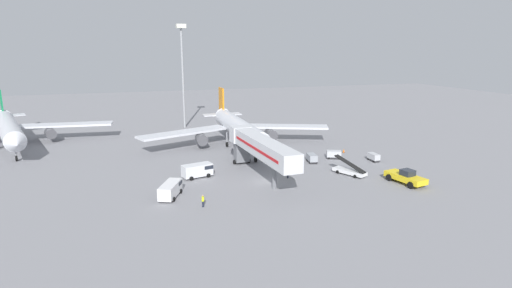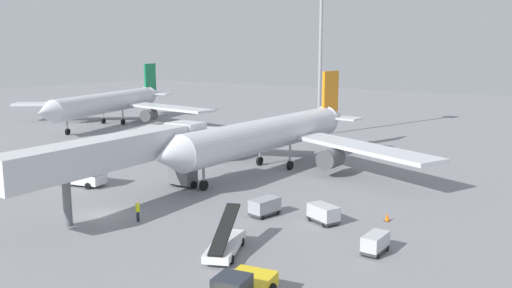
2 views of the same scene
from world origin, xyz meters
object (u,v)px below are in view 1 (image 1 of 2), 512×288
object	(u,v)px
service_van_far_left	(171,189)
service_van_rear_right	(198,170)
airplane_at_gate	(237,127)
safety_cone_alpha	(344,151)
apron_light_mast	(182,57)
baggage_cart_near_left	(374,157)
airplane_background	(8,128)
ground_crew_worker_foreground	(203,201)
belt_loader_truck	(350,171)
pushback_tug	(406,177)
baggage_cart_near_center	(312,158)
baggage_cart_mid_center	(334,154)
ground_crew_worker_midground	(288,173)
jet_bridge	(259,146)

from	to	relation	value
service_van_far_left	service_van_rear_right	bearing A→B (deg)	55.93
airplane_at_gate	safety_cone_alpha	bearing A→B (deg)	-31.10
safety_cone_alpha	apron_light_mast	world-z (taller)	apron_light_mast
airplane_at_gate	baggage_cart_near_left	bearing A→B (deg)	-41.90
safety_cone_alpha	airplane_background	distance (m)	70.67
ground_crew_worker_foreground	apron_light_mast	world-z (taller)	apron_light_mast
service_van_rear_right	service_van_far_left	bearing A→B (deg)	-124.07
belt_loader_truck	baggage_cart_near_left	world-z (taller)	belt_loader_truck
baggage_cart_near_left	safety_cone_alpha	bearing A→B (deg)	105.23
pushback_tug	belt_loader_truck	world-z (taller)	belt_loader_truck
baggage_cart_near_center	service_van_far_left	bearing A→B (deg)	-159.07
baggage_cart_near_left	ground_crew_worker_foreground	distance (m)	37.09
baggage_cart_near_left	airplane_background	xyz separation A→B (m)	(-67.70, 33.31, 3.43)
baggage_cart_near_left	airplane_background	size ratio (longest dim) A/B	0.06
airplane_at_gate	service_van_far_left	distance (m)	31.87
airplane_at_gate	airplane_background	xyz separation A→B (m)	(-46.42, 14.21, -0.02)
baggage_cart_mid_center	apron_light_mast	xyz separation A→B (m)	(-22.63, 40.84, 17.56)
service_van_rear_right	ground_crew_worker_midground	size ratio (longest dim) A/B	2.90
service_van_far_left	ground_crew_worker_foreground	distance (m)	6.40
safety_cone_alpha	ground_crew_worker_foreground	bearing A→B (deg)	-148.19
baggage_cart_near_center	ground_crew_worker_midground	size ratio (longest dim) A/B	1.64
service_van_rear_right	airplane_at_gate	bearing A→B (deg)	57.82
service_van_rear_right	apron_light_mast	world-z (taller)	apron_light_mast
belt_loader_truck	ground_crew_worker_foreground	bearing A→B (deg)	-165.72
belt_loader_truck	jet_bridge	bearing A→B (deg)	165.52
service_van_rear_right	ground_crew_worker_midground	distance (m)	14.71
pushback_tug	baggage_cart_near_left	size ratio (longest dim) A/B	2.75
belt_loader_truck	baggage_cart_mid_center	distance (m)	10.43
jet_bridge	ground_crew_worker_foreground	bearing A→B (deg)	-137.08
belt_loader_truck	ground_crew_worker_foreground	distance (m)	26.85
baggage_cart_near_left	baggage_cart_near_center	bearing A→B (deg)	166.45
pushback_tug	service_van_far_left	distance (m)	36.04
airplane_at_gate	safety_cone_alpha	distance (m)	22.82
pushback_tug	safety_cone_alpha	xyz separation A→B (m)	(0.77, 20.42, -0.71)
jet_bridge	ground_crew_worker_midground	xyz separation A→B (m)	(4.25, -2.39, -4.18)
belt_loader_truck	baggage_cart_near_center	bearing A→B (deg)	106.47
airplane_at_gate	service_van_rear_right	distance (m)	22.43
service_van_far_left	ground_crew_worker_midground	xyz separation A→B (m)	(19.13, 2.80, -0.22)
airplane_background	baggage_cart_near_center	bearing A→B (deg)	-28.50
jet_bridge	airplane_background	bearing A→B (deg)	141.03
airplane_at_gate	airplane_background	size ratio (longest dim) A/B	1.01
jet_bridge	baggage_cart_mid_center	xyz separation A→B (m)	(17.31, 6.30, -4.28)
service_van_rear_right	apron_light_mast	bearing A→B (deg)	84.55
airplane_at_gate	ground_crew_worker_midground	size ratio (longest dim) A/B	23.48
service_van_rear_right	safety_cone_alpha	xyz separation A→B (m)	(31.09, 7.21, -0.90)
baggage_cart_mid_center	baggage_cart_near_center	size ratio (longest dim) A/B	1.04
baggage_cart_near_left	apron_light_mast	size ratio (longest dim) A/B	0.10
baggage_cart_near_left	airplane_background	distance (m)	75.53
jet_bridge	safety_cone_alpha	xyz separation A→B (m)	(21.53, 9.88, -4.78)
service_van_far_left	airplane_background	distance (m)	50.38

